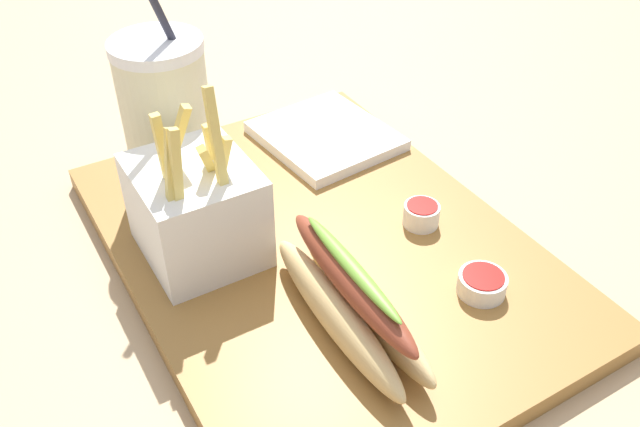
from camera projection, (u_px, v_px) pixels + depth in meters
name	position (u px, v px, depth m)	size (l,w,h in m)	color
ground_plane	(320.00, 266.00, 0.61)	(2.40, 2.40, 0.02)	tan
food_tray	(320.00, 249.00, 0.60)	(0.44, 0.32, 0.02)	olive
soda_cup	(166.00, 114.00, 0.62)	(0.08, 0.08, 0.24)	beige
fries_basket	(197.00, 209.00, 0.55)	(0.10, 0.09, 0.16)	white
hot_dog_1	(350.00, 300.00, 0.50)	(0.18, 0.05, 0.06)	#DBB775
ketchup_cup_1	(482.00, 283.00, 0.53)	(0.04, 0.04, 0.02)	white
ketchup_cup_2	(421.00, 214.00, 0.60)	(0.03, 0.03, 0.02)	white
napkin_stack	(326.00, 136.00, 0.71)	(0.13, 0.12, 0.01)	white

